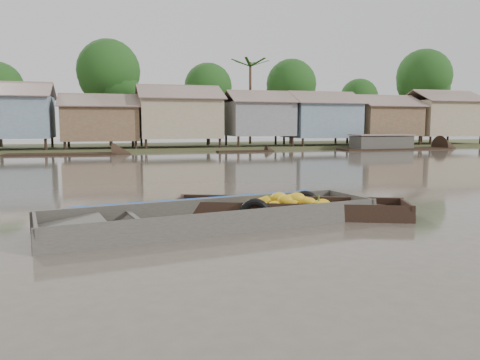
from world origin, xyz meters
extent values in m
plane|color=#524A3F|center=(0.00, 0.00, 0.00)|extent=(120.00, 120.00, 0.00)
cube|color=#384723|center=(0.00, 33.00, 0.00)|extent=(120.00, 12.00, 0.50)
cube|color=slate|center=(-10.50, 29.50, 2.70)|extent=(6.20, 5.20, 3.20)
cube|color=brown|center=(-10.50, 28.10, 4.75)|extent=(6.60, 3.02, 1.28)
cube|color=brown|center=(-10.50, 30.90, 4.75)|extent=(6.60, 3.02, 1.28)
cube|color=brown|center=(-3.80, 29.50, 2.20)|extent=(5.80, 4.60, 2.70)
cube|color=brown|center=(-3.80, 28.26, 4.00)|extent=(6.20, 2.67, 1.14)
cube|color=brown|center=(-3.80, 30.74, 4.00)|extent=(6.20, 2.67, 1.14)
cube|color=#9C8A6C|center=(2.50, 29.50, 2.65)|extent=(6.50, 5.30, 3.30)
cube|color=brown|center=(2.50, 28.07, 4.75)|extent=(6.90, 3.08, 1.31)
cube|color=brown|center=(2.50, 30.93, 4.75)|extent=(6.90, 3.08, 1.31)
cube|color=slate|center=(9.50, 29.50, 2.60)|extent=(5.40, 4.70, 2.90)
cube|color=brown|center=(9.50, 28.23, 4.50)|extent=(5.80, 2.73, 1.17)
cube|color=brown|center=(9.50, 30.77, 4.50)|extent=(5.80, 2.73, 1.17)
cube|color=slate|center=(15.50, 29.50, 2.50)|extent=(6.00, 5.00, 3.10)
cube|color=brown|center=(15.50, 28.15, 4.50)|extent=(6.40, 2.90, 1.24)
cube|color=brown|center=(15.50, 30.85, 4.50)|extent=(6.40, 2.90, 1.24)
cube|color=brown|center=(22.00, 29.50, 2.45)|extent=(5.70, 4.90, 2.80)
cube|color=brown|center=(22.00, 28.18, 4.30)|extent=(6.10, 2.85, 1.21)
cube|color=brown|center=(22.00, 30.82, 4.30)|extent=(6.10, 2.85, 1.21)
cube|color=#9C8A6C|center=(28.50, 29.50, 2.70)|extent=(6.30, 5.10, 3.40)
cube|color=brown|center=(28.50, 28.12, 4.85)|extent=(6.70, 2.96, 1.26)
cube|color=brown|center=(28.50, 30.88, 4.85)|extent=(6.70, 2.96, 1.26)
cylinder|color=#473323|center=(-12.00, 34.00, 2.45)|extent=(0.28, 0.28, 4.90)
cylinder|color=#473323|center=(-3.00, 33.00, 3.15)|extent=(0.28, 0.28, 6.30)
sphere|color=#163B13|center=(-3.00, 33.00, 6.75)|extent=(5.40, 5.40, 5.40)
cylinder|color=#473323|center=(6.00, 34.00, 2.62)|extent=(0.28, 0.28, 5.25)
sphere|color=#163B13|center=(6.00, 34.00, 5.62)|extent=(4.50, 4.50, 4.50)
cylinder|color=#473323|center=(14.00, 33.00, 2.80)|extent=(0.28, 0.28, 5.60)
sphere|color=#163B13|center=(14.00, 33.00, 6.00)|extent=(4.80, 4.80, 4.80)
cylinder|color=#473323|center=(22.00, 34.00, 2.27)|extent=(0.28, 0.28, 4.55)
sphere|color=#163B13|center=(22.00, 34.00, 4.88)|extent=(3.90, 3.90, 3.90)
cylinder|color=#473323|center=(29.00, 33.00, 3.32)|extent=(0.28, 0.28, 6.65)
sphere|color=#163B13|center=(29.00, 33.00, 7.12)|extent=(5.70, 5.70, 5.70)
cylinder|color=#473323|center=(10.00, 33.50, 4.00)|extent=(0.24, 0.24, 8.00)
cube|color=black|center=(0.70, 0.50, -0.08)|extent=(5.43, 2.99, 0.08)
cube|color=black|center=(0.92, 1.05, 0.14)|extent=(5.20, 2.21, 0.51)
cube|color=black|center=(0.48, -0.05, 0.14)|extent=(5.20, 2.21, 0.51)
cube|color=black|center=(3.22, -0.51, 0.14)|extent=(0.50, 1.14, 0.49)
cube|color=black|center=(2.78, -0.34, 0.20)|extent=(1.26, 1.32, 0.19)
cube|color=black|center=(-1.82, 1.51, 0.14)|extent=(0.50, 1.14, 0.49)
cube|color=black|center=(-1.38, 1.34, 0.20)|extent=(1.26, 1.32, 0.19)
cube|color=black|center=(-0.51, 0.98, 0.24)|extent=(0.52, 1.11, 0.05)
cube|color=black|center=(1.90, 0.02, 0.24)|extent=(0.52, 1.11, 0.05)
ellipsoid|color=yellow|center=(0.14, 0.79, 0.31)|extent=(0.45, 0.39, 0.23)
ellipsoid|color=yellow|center=(-0.01, 0.48, 0.17)|extent=(0.51, 0.44, 0.27)
ellipsoid|color=yellow|center=(0.62, 0.74, 0.31)|extent=(0.47, 0.40, 0.24)
ellipsoid|color=yellow|center=(0.67, 0.16, 0.20)|extent=(0.43, 0.36, 0.22)
ellipsoid|color=yellow|center=(1.33, 0.10, 0.27)|extent=(0.48, 0.41, 0.25)
ellipsoid|color=yellow|center=(0.56, 0.40, 0.39)|extent=(0.50, 0.43, 0.26)
ellipsoid|color=yellow|center=(0.54, 0.70, 0.32)|extent=(0.46, 0.40, 0.24)
ellipsoid|color=yellow|center=(0.73, 0.38, 0.34)|extent=(0.47, 0.40, 0.24)
ellipsoid|color=yellow|center=(1.06, 0.18, 0.37)|extent=(0.41, 0.35, 0.21)
ellipsoid|color=yellow|center=(0.25, 0.74, 0.34)|extent=(0.53, 0.45, 0.27)
ellipsoid|color=yellow|center=(0.48, 0.64, 0.43)|extent=(0.50, 0.43, 0.26)
ellipsoid|color=yellow|center=(0.55, 0.87, 0.31)|extent=(0.42, 0.36, 0.22)
ellipsoid|color=yellow|center=(0.76, 0.57, 0.41)|extent=(0.40, 0.34, 0.21)
ellipsoid|color=yellow|center=(0.65, 0.78, 0.27)|extent=(0.43, 0.37, 0.22)
ellipsoid|color=yellow|center=(-0.05, 0.60, 0.23)|extent=(0.53, 0.45, 0.27)
ellipsoid|color=yellow|center=(1.38, 0.52, 0.21)|extent=(0.46, 0.39, 0.24)
ellipsoid|color=yellow|center=(0.70, 0.63, 0.33)|extent=(0.50, 0.43, 0.26)
ellipsoid|color=yellow|center=(0.83, 0.41, 0.43)|extent=(0.54, 0.46, 0.28)
ellipsoid|color=yellow|center=(1.44, -0.16, 0.17)|extent=(0.44, 0.38, 0.23)
ellipsoid|color=yellow|center=(-0.09, 0.95, 0.21)|extent=(0.48, 0.41, 0.25)
ellipsoid|color=yellow|center=(-0.22, 0.52, 0.13)|extent=(0.42, 0.36, 0.22)
ellipsoid|color=yellow|center=(0.03, 0.55, 0.23)|extent=(0.47, 0.40, 0.24)
ellipsoid|color=yellow|center=(-0.16, 0.79, 0.15)|extent=(0.41, 0.35, 0.21)
ellipsoid|color=yellow|center=(1.01, 0.32, 0.35)|extent=(0.48, 0.41, 0.25)
ellipsoid|color=yellow|center=(1.51, 0.40, 0.25)|extent=(0.52, 0.44, 0.27)
ellipsoid|color=yellow|center=(0.28, 0.39, 0.29)|extent=(0.41, 0.35, 0.21)
ellipsoid|color=yellow|center=(1.06, 0.72, 0.23)|extent=(0.45, 0.39, 0.24)
cylinder|color=#3F6626|center=(0.24, 0.68, 0.42)|extent=(0.04, 0.04, 0.18)
cylinder|color=#3F6626|center=(0.88, 0.43, 0.42)|extent=(0.04, 0.04, 0.18)
cylinder|color=#3F6626|center=(1.34, 0.24, 0.42)|extent=(0.04, 0.04, 0.18)
torus|color=black|center=(1.31, 0.97, 0.16)|extent=(0.74, 0.44, 0.73)
torus|color=black|center=(-0.28, 0.17, 0.16)|extent=(0.74, 0.44, 0.73)
cube|color=#3B3731|center=(-1.24, -0.06, -0.08)|extent=(7.34, 2.65, 0.08)
cube|color=#3B3731|center=(-1.38, 0.81, 0.17)|extent=(7.28, 1.31, 0.59)
cube|color=#3B3731|center=(-1.10, -0.93, 0.17)|extent=(7.28, 1.31, 0.59)
cube|color=#3B3731|center=(2.31, 0.51, 0.17)|extent=(0.34, 1.78, 0.56)
cube|color=#3B3731|center=(1.69, 0.41, 0.24)|extent=(1.47, 1.72, 0.23)
cube|color=#3B3731|center=(-4.79, -0.62, 0.17)|extent=(0.34, 1.78, 0.56)
cube|color=#3B3731|center=(-4.17, -0.52, 0.24)|extent=(1.47, 1.72, 0.23)
cube|color=#3B3731|center=(-2.94, -0.33, 0.29)|extent=(0.37, 1.72, 0.05)
cube|color=#3B3731|center=(0.46, 0.21, 0.29)|extent=(0.37, 1.72, 0.05)
cube|color=#665E54|center=(-1.24, -0.06, -0.04)|extent=(5.62, 2.25, 0.02)
cube|color=#114AAE|center=(-1.39, 0.87, 0.40)|extent=(5.88, 1.01, 0.15)
torus|color=olive|center=(0.13, -0.14, -0.01)|extent=(0.41, 0.41, 0.06)
torus|color=olive|center=(0.13, -0.14, 0.03)|extent=(0.33, 0.33, 0.06)
cube|color=black|center=(-6.47, 25.13, -0.05)|extent=(7.62, 2.34, 0.35)
cube|color=black|center=(20.24, 24.90, -0.05)|extent=(10.05, 2.37, 0.35)
cube|color=black|center=(6.79, 25.00, -0.05)|extent=(4.13, 0.97, 0.35)
cube|color=black|center=(19.00, 25.00, 0.55)|extent=(5.00, 2.00, 1.20)
camera|label=1|loc=(-3.50, -9.77, 2.19)|focal=35.00mm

